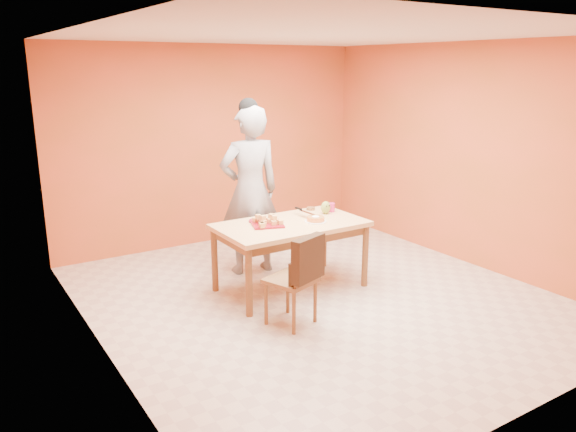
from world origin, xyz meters
TOP-DOWN VIEW (x-y plane):
  - floor at (0.00, 0.00)m, footprint 5.00×5.00m
  - ceiling at (0.00, 0.00)m, footprint 5.00×5.00m
  - wall_back at (0.00, 2.50)m, footprint 4.50×0.00m
  - wall_left at (-2.25, 0.00)m, footprint 0.00×5.00m
  - wall_right at (2.25, 0.00)m, footprint 0.00×5.00m
  - dining_table at (-0.10, 0.38)m, footprint 1.60×0.90m
  - dining_chair at (-0.58, -0.38)m, footprint 0.54×0.60m
  - pastry_pile at (-0.37, 0.44)m, footprint 0.29×0.29m
  - person at (-0.20, 1.11)m, footprint 0.78×0.57m
  - pastry_platter at (-0.37, 0.44)m, footprint 0.41×0.41m
  - red_dinner_plate at (-0.36, 0.60)m, footprint 0.31×0.31m
  - white_cake_plate at (0.15, 0.27)m, footprint 0.30×0.30m
  - sponge_cake at (0.15, 0.27)m, footprint 0.22×0.22m
  - cake_server at (0.16, 0.45)m, footprint 0.06×0.24m
  - egg_ornament at (0.44, 0.49)m, footprint 0.14×0.13m
  - magenta_glass at (0.56, 0.53)m, footprint 0.09×0.09m
  - checker_tin at (0.40, 0.73)m, footprint 0.13×0.13m

SIDE VIEW (x-z plane):
  - floor at x=0.00m, z-range 0.00..0.00m
  - dining_chair at x=-0.58m, z-range 0.02..0.93m
  - dining_table at x=-0.10m, z-range 0.29..1.05m
  - white_cake_plate at x=0.15m, z-range 0.76..0.77m
  - red_dinner_plate at x=-0.36m, z-range 0.76..0.78m
  - pastry_platter at x=-0.37m, z-range 0.76..0.78m
  - checker_tin at x=0.40m, z-range 0.76..0.79m
  - sponge_cake at x=0.15m, z-range 0.77..0.82m
  - magenta_glass at x=0.56m, z-range 0.76..0.86m
  - cake_server at x=0.16m, z-range 0.82..0.83m
  - pastry_pile at x=-0.37m, z-range 0.78..0.87m
  - egg_ornament at x=0.44m, z-range 0.76..0.91m
  - person at x=-0.20m, z-range 0.00..1.99m
  - wall_back at x=0.00m, z-range -0.90..3.60m
  - wall_left at x=-2.25m, z-range -1.15..3.85m
  - wall_right at x=2.25m, z-range -1.15..3.85m
  - ceiling at x=0.00m, z-range 2.70..2.70m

